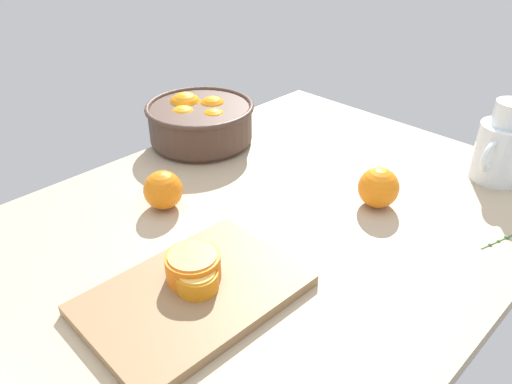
{
  "coord_description": "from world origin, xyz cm",
  "views": [
    {
      "loc": [
        -49.79,
        -52.89,
        53.94
      ],
      "look_at": [
        3.21,
        -0.91,
        8.4
      ],
      "focal_mm": 35.32,
      "sensor_mm": 36.0,
      "label": 1
    }
  ],
  "objects_px": {
    "orange_half_0": "(193,266)",
    "fruit_bowl": "(200,121)",
    "cutting_board": "(193,295)",
    "orange_half_1": "(197,279)",
    "juice_pitcher": "(501,151)",
    "loose_orange_1": "(378,188)",
    "loose_orange_0": "(163,190)"
  },
  "relations": [
    {
      "from": "cutting_board",
      "to": "loose_orange_0",
      "type": "bearing_deg",
      "value": 62.46
    },
    {
      "from": "cutting_board",
      "to": "loose_orange_0",
      "type": "xyz_separation_m",
      "value": [
        0.13,
        0.24,
        0.03
      ]
    },
    {
      "from": "orange_half_0",
      "to": "fruit_bowl",
      "type": "bearing_deg",
      "value": 48.67
    },
    {
      "from": "orange_half_1",
      "to": "loose_orange_0",
      "type": "height_order",
      "value": "loose_orange_0"
    },
    {
      "from": "fruit_bowl",
      "to": "orange_half_0",
      "type": "bearing_deg",
      "value": -131.33
    },
    {
      "from": "juice_pitcher",
      "to": "cutting_board",
      "type": "relative_size",
      "value": 0.55
    },
    {
      "from": "cutting_board",
      "to": "orange_half_1",
      "type": "relative_size",
      "value": 4.98
    },
    {
      "from": "cutting_board",
      "to": "loose_orange_1",
      "type": "relative_size",
      "value": 4.09
    },
    {
      "from": "juice_pitcher",
      "to": "orange_half_1",
      "type": "bearing_deg",
      "value": 165.76
    },
    {
      "from": "juice_pitcher",
      "to": "loose_orange_0",
      "type": "relative_size",
      "value": 2.36
    },
    {
      "from": "juice_pitcher",
      "to": "loose_orange_1",
      "type": "distance_m",
      "value": 0.29
    },
    {
      "from": "juice_pitcher",
      "to": "orange_half_0",
      "type": "relative_size",
      "value": 2.1
    },
    {
      "from": "fruit_bowl",
      "to": "juice_pitcher",
      "type": "height_order",
      "value": "juice_pitcher"
    },
    {
      "from": "fruit_bowl",
      "to": "loose_orange_1",
      "type": "height_order",
      "value": "fruit_bowl"
    },
    {
      "from": "orange_half_0",
      "to": "loose_orange_0",
      "type": "xyz_separation_m",
      "value": [
        0.11,
        0.22,
        -0.0
      ]
    },
    {
      "from": "fruit_bowl",
      "to": "loose_orange_0",
      "type": "relative_size",
      "value": 3.39
    },
    {
      "from": "juice_pitcher",
      "to": "loose_orange_1",
      "type": "height_order",
      "value": "juice_pitcher"
    },
    {
      "from": "cutting_board",
      "to": "orange_half_0",
      "type": "distance_m",
      "value": 0.04
    },
    {
      "from": "orange_half_0",
      "to": "loose_orange_0",
      "type": "relative_size",
      "value": 1.13
    },
    {
      "from": "juice_pitcher",
      "to": "loose_orange_1",
      "type": "xyz_separation_m",
      "value": [
        -0.27,
        0.12,
        -0.03
      ]
    },
    {
      "from": "fruit_bowl",
      "to": "orange_half_1",
      "type": "relative_size",
      "value": 3.97
    },
    {
      "from": "juice_pitcher",
      "to": "orange_half_0",
      "type": "xyz_separation_m",
      "value": [
        -0.67,
        0.19,
        -0.03
      ]
    },
    {
      "from": "cutting_board",
      "to": "orange_half_1",
      "type": "xyz_separation_m",
      "value": [
        0.01,
        -0.0,
        0.03
      ]
    },
    {
      "from": "orange_half_1",
      "to": "loose_orange_0",
      "type": "bearing_deg",
      "value": 64.18
    },
    {
      "from": "orange_half_0",
      "to": "loose_orange_0",
      "type": "height_order",
      "value": "loose_orange_0"
    },
    {
      "from": "cutting_board",
      "to": "orange_half_0",
      "type": "bearing_deg",
      "value": 47.49
    },
    {
      "from": "fruit_bowl",
      "to": "cutting_board",
      "type": "bearing_deg",
      "value": -131.39
    },
    {
      "from": "fruit_bowl",
      "to": "cutting_board",
      "type": "relative_size",
      "value": 0.8
    },
    {
      "from": "orange_half_0",
      "to": "juice_pitcher",
      "type": "bearing_deg",
      "value": -16.29
    },
    {
      "from": "orange_half_1",
      "to": "loose_orange_0",
      "type": "relative_size",
      "value": 0.86
    },
    {
      "from": "orange_half_1",
      "to": "loose_orange_0",
      "type": "xyz_separation_m",
      "value": [
        0.12,
        0.24,
        0.0
      ]
    },
    {
      "from": "orange_half_1",
      "to": "fruit_bowl",
      "type": "bearing_deg",
      "value": 49.34
    }
  ]
}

